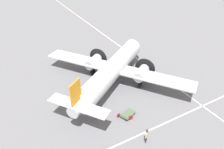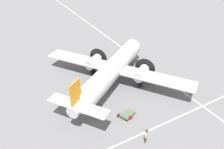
{
  "view_description": "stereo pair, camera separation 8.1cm",
  "coord_description": "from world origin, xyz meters",
  "px_view_note": "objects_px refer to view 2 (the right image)",
  "views": [
    {
      "loc": [
        -12.81,
        -22.87,
        18.37
      ],
      "look_at": [
        0.0,
        0.0,
        1.7
      ],
      "focal_mm": 35.0,
      "sensor_mm": 36.0,
      "label": 1
    },
    {
      "loc": [
        -12.74,
        -22.91,
        18.37
      ],
      "look_at": [
        0.0,
        0.0,
        1.7
      ],
      "focal_mm": 35.0,
      "sensor_mm": 36.0,
      "label": 2
    }
  ],
  "objects_px": {
    "baggage_cart": "(128,114)",
    "airliner_main": "(113,68)",
    "crew_foreground": "(146,135)",
    "suitcase_upright_spare": "(130,118)",
    "suitcase_near_door": "(118,116)"
  },
  "relations": [
    {
      "from": "airliner_main",
      "to": "suitcase_near_door",
      "type": "relative_size",
      "value": 40.12
    },
    {
      "from": "crew_foreground",
      "to": "suitcase_near_door",
      "type": "height_order",
      "value": "crew_foreground"
    },
    {
      "from": "airliner_main",
      "to": "crew_foreground",
      "type": "bearing_deg",
      "value": -137.57
    },
    {
      "from": "airliner_main",
      "to": "crew_foreground",
      "type": "xyz_separation_m",
      "value": [
        -2.4,
        -11.22,
        -1.48
      ]
    },
    {
      "from": "suitcase_upright_spare",
      "to": "baggage_cart",
      "type": "distance_m",
      "value": 0.67
    },
    {
      "from": "airliner_main",
      "to": "suitcase_near_door",
      "type": "height_order",
      "value": "airliner_main"
    },
    {
      "from": "airliner_main",
      "to": "baggage_cart",
      "type": "height_order",
      "value": "airliner_main"
    },
    {
      "from": "baggage_cart",
      "to": "airliner_main",
      "type": "bearing_deg",
      "value": 51.57
    },
    {
      "from": "airliner_main",
      "to": "suitcase_upright_spare",
      "type": "height_order",
      "value": "airliner_main"
    },
    {
      "from": "baggage_cart",
      "to": "crew_foreground",
      "type": "bearing_deg",
      "value": -119.37
    },
    {
      "from": "crew_foreground",
      "to": "suitcase_upright_spare",
      "type": "distance_m",
      "value": 3.7
    },
    {
      "from": "airliner_main",
      "to": "baggage_cart",
      "type": "distance_m",
      "value": 7.58
    },
    {
      "from": "airliner_main",
      "to": "suitcase_upright_spare",
      "type": "xyz_separation_m",
      "value": [
        -1.97,
        -7.64,
        -2.3
      ]
    },
    {
      "from": "airliner_main",
      "to": "crew_foreground",
      "type": "relative_size",
      "value": 11.73
    },
    {
      "from": "suitcase_near_door",
      "to": "baggage_cart",
      "type": "height_order",
      "value": "baggage_cart"
    }
  ]
}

